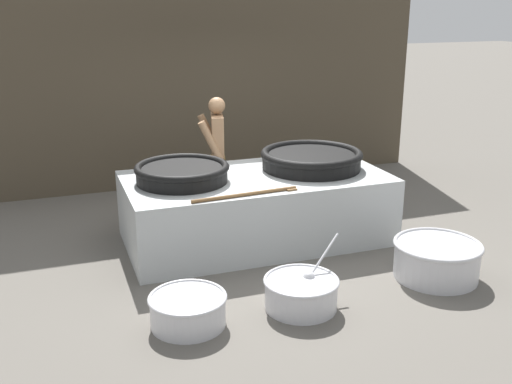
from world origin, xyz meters
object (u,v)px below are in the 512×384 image
object	(u,v)px
giant_wok_far	(311,159)
cook	(217,152)
giant_wok_near	(182,172)
prep_bowl_extra	(437,258)
prep_bowl_meat	(188,309)
prep_bowl_vegetables	(301,292)

from	to	relation	value
giant_wok_far	cook	xyz separation A→B (m)	(-0.96, 1.02, -0.07)
giant_wok_near	prep_bowl_extra	xyz separation A→B (m)	(2.39, -1.75, -0.73)
giant_wok_near	giant_wok_far	distance (m)	1.69
giant_wok_far	prep_bowl_meat	distance (m)	2.90
cook	prep_bowl_extra	size ratio (longest dim) A/B	1.74
giant_wok_near	prep_bowl_extra	size ratio (longest dim) A/B	1.18
prep_bowl_extra	prep_bowl_vegetables	bearing A→B (deg)	-175.51
giant_wok_far	cook	distance (m)	1.40
prep_bowl_vegetables	prep_bowl_meat	xyz separation A→B (m)	(-1.12, 0.05, -0.01)
giant_wok_far	cook	bearing A→B (deg)	133.06
giant_wok_near	cook	bearing A→B (deg)	54.99
prep_bowl_vegetables	giant_wok_near	bearing A→B (deg)	111.13
cook	prep_bowl_vegetables	size ratio (longest dim) A/B	1.82
giant_wok_near	prep_bowl_vegetables	xyz separation A→B (m)	(0.73, -1.88, -0.78)
giant_wok_near	prep_bowl_vegetables	size ratio (longest dim) A/B	1.24
prep_bowl_meat	prep_bowl_extra	distance (m)	2.79
giant_wok_near	cook	distance (m)	1.28
cook	prep_bowl_meat	world-z (taller)	cook
giant_wok_far	prep_bowl_vegetables	world-z (taller)	giant_wok_far
prep_bowl_meat	prep_bowl_vegetables	bearing A→B (deg)	-2.77
giant_wok_far	cook	world-z (taller)	cook
giant_wok_near	cook	world-z (taller)	cook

